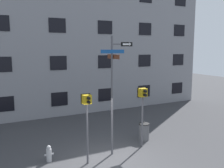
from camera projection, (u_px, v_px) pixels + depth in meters
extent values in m
plane|color=#38383A|center=(111.00, 162.00, 10.19)|extent=(60.00, 60.00, 0.00)
cube|color=gray|center=(56.00, 26.00, 16.39)|extent=(24.00, 0.60, 12.15)
cube|color=black|center=(4.00, 104.00, 15.25)|extent=(1.12, 0.03, 0.93)
cube|color=black|center=(60.00, 99.00, 16.80)|extent=(1.12, 0.03, 0.93)
cube|color=black|center=(105.00, 95.00, 18.35)|extent=(1.12, 0.03, 0.93)
cube|color=black|center=(144.00, 91.00, 19.89)|extent=(1.12, 0.03, 0.93)
cube|color=black|center=(177.00, 88.00, 21.44)|extent=(1.12, 0.03, 0.93)
cube|color=black|center=(2.00, 64.00, 14.91)|extent=(1.12, 0.03, 0.93)
cube|color=black|center=(58.00, 63.00, 16.45)|extent=(1.12, 0.03, 0.93)
cube|color=black|center=(105.00, 62.00, 18.00)|extent=(1.12, 0.03, 0.93)
cube|color=black|center=(145.00, 61.00, 19.55)|extent=(1.12, 0.03, 0.93)
cube|color=black|center=(178.00, 60.00, 21.09)|extent=(1.12, 0.03, 0.93)
cube|color=black|center=(57.00, 25.00, 16.11)|extent=(1.12, 0.03, 0.93)
cube|color=black|center=(105.00, 27.00, 17.65)|extent=(1.12, 0.03, 0.93)
cube|color=black|center=(145.00, 29.00, 19.20)|extent=(1.12, 0.03, 0.93)
cube|color=black|center=(179.00, 30.00, 20.75)|extent=(1.12, 0.03, 0.93)
cube|color=black|center=(180.00, 0.00, 20.40)|extent=(1.12, 0.03, 0.93)
cylinder|color=#4C4C51|center=(112.00, 97.00, 10.60)|extent=(0.09, 0.09, 5.12)
cube|color=#4C4C51|center=(119.00, 44.00, 10.44)|extent=(0.70, 0.05, 0.05)
cube|color=#14478C|center=(113.00, 51.00, 10.27)|extent=(1.08, 0.02, 0.15)
cube|color=brown|center=(113.00, 57.00, 10.38)|extent=(0.02, 1.05, 0.18)
cube|color=black|center=(127.00, 44.00, 10.58)|extent=(0.56, 0.02, 0.18)
cube|color=white|center=(126.00, 44.00, 10.55)|extent=(0.32, 0.01, 0.07)
cone|color=white|center=(130.00, 44.00, 10.64)|extent=(0.10, 0.14, 0.14)
cylinder|color=#4C4C51|center=(87.00, 134.00, 9.90)|extent=(0.08, 0.08, 2.46)
cube|color=gold|center=(87.00, 99.00, 9.70)|extent=(0.33, 0.26, 0.35)
cube|color=black|center=(85.00, 99.00, 9.82)|extent=(0.39, 0.02, 0.41)
cylinder|color=black|center=(89.00, 98.00, 9.52)|extent=(0.12, 0.12, 0.12)
cylinder|color=black|center=(89.00, 102.00, 9.54)|extent=(0.12, 0.12, 0.12)
cylinder|color=silver|center=(88.00, 98.00, 9.57)|extent=(0.10, 0.01, 0.10)
cylinder|color=#4C4C51|center=(142.00, 122.00, 11.62)|extent=(0.08, 0.08, 2.41)
cube|color=gold|center=(143.00, 92.00, 11.42)|extent=(0.36, 0.26, 0.39)
cube|color=black|center=(141.00, 92.00, 11.55)|extent=(0.42, 0.02, 0.45)
cylinder|color=black|center=(145.00, 91.00, 11.24)|extent=(0.14, 0.12, 0.14)
cylinder|color=black|center=(145.00, 95.00, 11.27)|extent=(0.14, 0.12, 0.14)
cylinder|color=silver|center=(144.00, 91.00, 11.29)|extent=(0.11, 0.01, 0.11)
cylinder|color=#A5A5A8|center=(49.00, 155.00, 10.23)|extent=(0.21, 0.21, 0.53)
sphere|color=#A5A5A8|center=(49.00, 148.00, 10.18)|extent=(0.18, 0.18, 0.18)
cylinder|color=#A5A5A8|center=(45.00, 155.00, 10.16)|extent=(0.08, 0.08, 0.08)
cylinder|color=#A5A5A8|center=(53.00, 154.00, 10.29)|extent=(0.08, 0.08, 0.08)
cylinder|color=#59595B|center=(144.00, 132.00, 12.60)|extent=(0.52, 0.52, 0.82)
cylinder|color=black|center=(144.00, 124.00, 12.54)|extent=(0.55, 0.55, 0.04)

